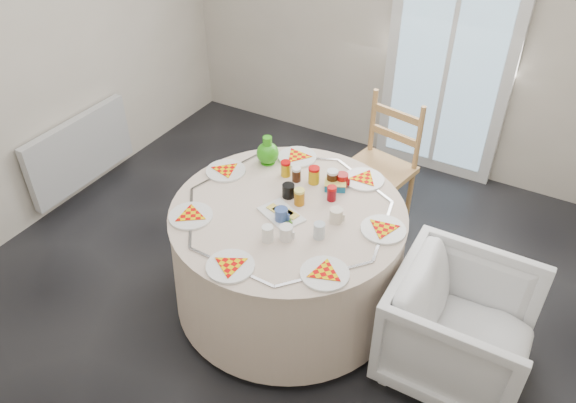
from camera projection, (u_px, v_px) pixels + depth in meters
The scene contains 14 objects.
floor at pixel (279, 290), 3.76m from camera, with size 4.00×4.00×0.00m, color black.
wall_back at pixel (408, 9), 4.35m from camera, with size 4.00×0.02×2.60m, color #BCB5A3.
wall_left at pixel (21, 46), 3.76m from camera, with size 0.02×4.00×2.60m, color #BCB5A3.
glass_door at pixel (451, 52), 4.31m from camera, with size 1.00×0.08×2.10m, color silver.
radiator at pixel (80, 151), 4.43m from camera, with size 0.07×1.00×0.55m, color silver.
table at pixel (288, 256), 3.48m from camera, with size 1.43×1.43×0.72m, color beige.
wooden_chair at pixel (377, 172), 4.04m from camera, with size 0.45×0.43×1.00m, color tan, non-canonical shape.
armchair at pixel (462, 322), 3.04m from camera, with size 0.74×0.69×0.76m, color white.
place_settings at pixel (288, 206), 3.24m from camera, with size 1.37×1.37×0.03m, color white, non-canonical shape.
jar_cluster at pixel (307, 176), 3.39m from camera, with size 0.42×0.21×0.12m, color brown, non-canonical shape.
butter_tub at pixel (335, 182), 3.40m from camera, with size 0.13×0.09×0.05m, color #146792.
green_pitcher at pixel (267, 145), 3.58m from camera, with size 0.14×0.14×0.19m, color #2A9B14, non-canonical shape.
cheese_platter at pixel (281, 210), 3.20m from camera, with size 0.26×0.17×0.03m, color silver, non-canonical shape.
mugs_glasses at pixel (305, 207), 3.17m from camera, with size 0.56×0.56×0.10m, color #B2B2B2, non-canonical shape.
Camera 1 is at (1.35, -2.25, 2.76)m, focal length 35.00 mm.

